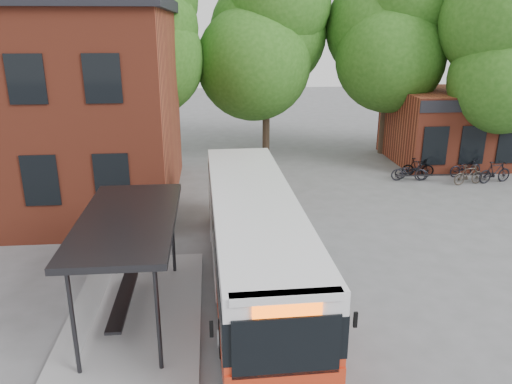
{
  "coord_description": "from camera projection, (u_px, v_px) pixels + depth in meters",
  "views": [
    {
      "loc": [
        -2.32,
        -12.9,
        7.46
      ],
      "look_at": [
        -0.86,
        3.27,
        2.0
      ],
      "focal_mm": 35.0,
      "sensor_mm": 36.0,
      "label": 1
    }
  ],
  "objects": [
    {
      "name": "ground",
      "position": [
        295.0,
        290.0,
        14.75
      ],
      "size": [
        100.0,
        100.0,
        0.0
      ],
      "primitive_type": "plane",
      "color": "#5D5D60"
    },
    {
      "name": "bus_shelter",
      "position": [
        132.0,
        268.0,
        12.96
      ],
      "size": [
        3.6,
        7.0,
        2.9
      ],
      "primitive_type": null,
      "color": "#28282C",
      "rests_on": "ground"
    },
    {
      "name": "bike_rail",
      "position": [
        445.0,
        178.0,
        24.93
      ],
      "size": [
        5.2,
        0.1,
        0.38
      ],
      "primitive_type": null,
      "color": "#28282C",
      "rests_on": "ground"
    },
    {
      "name": "tree_0",
      "position": [
        143.0,
        62.0,
        27.59
      ],
      "size": [
        7.92,
        7.92,
        11.0
      ],
      "primitive_type": null,
      "color": "#265717",
      "rests_on": "ground"
    },
    {
      "name": "tree_1",
      "position": [
        266.0,
        65.0,
        29.23
      ],
      "size": [
        7.92,
        7.92,
        10.4
      ],
      "primitive_type": null,
      "color": "#265717",
      "rests_on": "ground"
    },
    {
      "name": "tree_2",
      "position": [
        389.0,
        60.0,
        28.79
      ],
      "size": [
        7.92,
        7.92,
        11.0
      ],
      "primitive_type": null,
      "color": "#265717",
      "rests_on": "ground"
    },
    {
      "name": "tree_3",
      "position": [
        508.0,
        82.0,
        25.71
      ],
      "size": [
        7.04,
        7.04,
        9.28
      ],
      "primitive_type": null,
      "color": "#265717",
      "rests_on": "ground"
    },
    {
      "name": "city_bus",
      "position": [
        254.0,
        241.0,
        14.58
      ],
      "size": [
        2.68,
        11.4,
        2.88
      ],
      "primitive_type": null,
      "rotation": [
        0.0,
        0.0,
        0.02
      ],
      "color": "red",
      "rests_on": "ground"
    },
    {
      "name": "bicycle_0",
      "position": [
        409.0,
        172.0,
        24.99
      ],
      "size": [
        1.82,
        0.78,
        0.93
      ],
      "primitive_type": "imported",
      "rotation": [
        0.0,
        0.0,
        1.48
      ],
      "color": "black",
      "rests_on": "ground"
    },
    {
      "name": "bicycle_1",
      "position": [
        418.0,
        167.0,
        25.64
      ],
      "size": [
        1.69,
        0.72,
        0.98
      ],
      "primitive_type": "imported",
      "rotation": [
        0.0,
        0.0,
        1.41
      ],
      "color": "black",
      "rests_on": "ground"
    },
    {
      "name": "bicycle_2",
      "position": [
        412.0,
        171.0,
        25.2
      ],
      "size": [
        1.71,
        1.03,
        0.85
      ],
      "primitive_type": "imported",
      "rotation": [
        0.0,
        0.0,
        1.26
      ],
      "color": "black",
      "rests_on": "ground"
    },
    {
      "name": "bicycle_5",
      "position": [
        469.0,
        175.0,
        24.36
      ],
      "size": [
        1.71,
        0.78,
        0.99
      ],
      "primitive_type": "imported",
      "rotation": [
        0.0,
        0.0,
        1.77
      ],
      "color": "#403830",
      "rests_on": "ground"
    },
    {
      "name": "bicycle_6",
      "position": [
        465.0,
        167.0,
        25.68
      ],
      "size": [
        1.92,
        0.98,
        0.96
      ],
      "primitive_type": "imported",
      "rotation": [
        0.0,
        0.0,
        1.77
      ],
      "color": "black",
      "rests_on": "ground"
    },
    {
      "name": "bicycle_7",
      "position": [
        495.0,
        172.0,
        24.62
      ],
      "size": [
        1.89,
        0.87,
        1.1
      ],
      "primitive_type": "imported",
      "rotation": [
        0.0,
        0.0,
        1.77
      ],
      "color": "black",
      "rests_on": "ground"
    }
  ]
}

